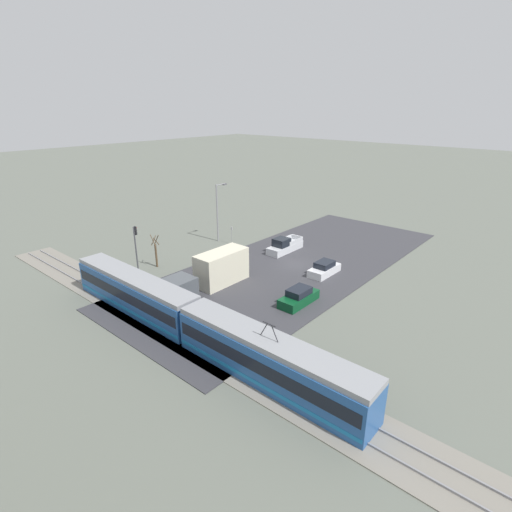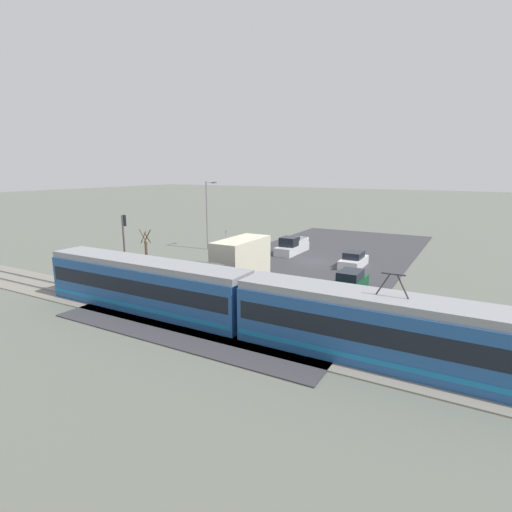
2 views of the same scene
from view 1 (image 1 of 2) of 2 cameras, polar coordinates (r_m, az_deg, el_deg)
ground_plane at (r=48.47m, az=5.52°, el=-1.27°), size 320.00×320.00×0.00m
road_surface at (r=48.45m, az=5.53°, el=-1.23°), size 17.94×45.46×0.08m
rail_bed at (r=36.25m, az=-12.34°, el=-9.71°), size 57.46×4.40×0.22m
light_rail_tram at (r=33.17m, az=-9.12°, el=-9.19°), size 31.79×2.71×4.53m
box_truck at (r=42.04m, az=-6.28°, el=-2.34°), size 2.58×10.14×3.54m
pickup_truck at (r=52.36m, az=4.08°, el=1.44°), size 1.91×5.64×1.94m
sedan_car_0 at (r=38.98m, az=6.13°, el=-5.86°), size 1.87×4.53×1.60m
sedan_car_1 at (r=45.92m, az=9.73°, el=-1.82°), size 1.87×4.31×1.52m
traffic_light_pole at (r=46.58m, az=-16.78°, el=1.68°), size 0.28×0.47×5.56m
street_tree at (r=48.54m, az=-14.11°, el=0.51°), size 0.96×0.80×4.01m
street_lamp_near_crossing at (r=55.82m, az=-5.43°, el=6.74°), size 0.36×1.95×8.03m
no_parking_sign at (r=55.13m, az=-3.50°, el=3.22°), size 0.32×0.08×2.48m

